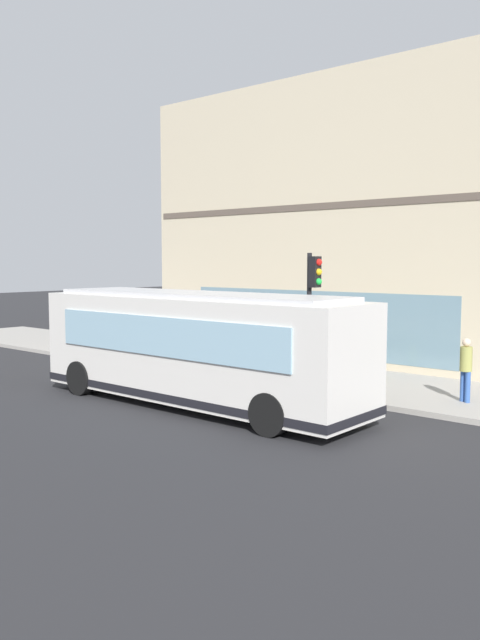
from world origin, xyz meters
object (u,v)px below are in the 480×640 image
(traffic_light_near_corner, at_px, (313,295))
(pedestrian_walking_along_curb, at_px, (285,341))
(newspaper_vending_box, at_px, (250,358))
(fire_hydrant, at_px, (370,366))
(pedestrian_by_light_pole, at_px, (466,365))
(city_bus_nearside, at_px, (196,349))
(pedestrian_near_building_entrance, at_px, (205,332))

(traffic_light_near_corner, relative_size, pedestrian_walking_along_curb, 2.47)
(pedestrian_walking_along_curb, xyz_separation_m, newspaper_vending_box, (-1.49, 0.34, -0.47))
(fire_hydrant, xyz_separation_m, pedestrian_walking_along_curb, (-0.14, 3.37, 0.56))
(pedestrian_by_light_pole, bearing_deg, fire_hydrant, 66.30)
(city_bus_nearside, height_order, fire_hydrant, city_bus_nearside)
(pedestrian_by_light_pole, bearing_deg, traffic_light_near_corner, 106.00)
(traffic_light_near_corner, relative_size, pedestrian_near_building_entrance, 2.41)
(city_bus_nearside, bearing_deg, traffic_light_near_corner, -23.70)
(fire_hydrant, xyz_separation_m, newspaper_vending_box, (-1.63, 3.71, 0.09))
(pedestrian_by_light_pole, height_order, pedestrian_walking_along_curb, pedestrian_by_light_pole)
(city_bus_nearside, height_order, pedestrian_by_light_pole, city_bus_nearside)
(fire_hydrant, height_order, pedestrian_walking_along_curb, pedestrian_walking_along_curb)
(pedestrian_near_building_entrance, height_order, pedestrian_by_light_pole, pedestrian_by_light_pole)
(fire_hydrant, xyz_separation_m, pedestrian_by_light_pole, (-1.66, -3.79, 0.63))
(traffic_light_near_corner, relative_size, fire_hydrant, 5.40)
(traffic_light_near_corner, xyz_separation_m, newspaper_vending_box, (1.21, 3.37, -2.33))
(pedestrian_near_building_entrance, relative_size, pedestrian_walking_along_curb, 1.03)
(fire_hydrant, bearing_deg, pedestrian_walking_along_curb, 92.36)
(traffic_light_near_corner, distance_m, newspaper_vending_box, 4.27)
(traffic_light_near_corner, xyz_separation_m, pedestrian_near_building_entrance, (2.80, 7.02, -1.83))
(city_bus_nearside, distance_m, fire_hydrant, 6.56)
(traffic_light_near_corner, relative_size, pedestrian_by_light_pole, 2.33)
(pedestrian_near_building_entrance, bearing_deg, newspaper_vending_box, -113.55)
(pedestrian_walking_along_curb, bearing_deg, newspaper_vending_box, 167.11)
(pedestrian_walking_along_curb, bearing_deg, pedestrian_near_building_entrance, 88.60)
(fire_hydrant, distance_m, pedestrian_by_light_pole, 4.18)
(pedestrian_walking_along_curb, bearing_deg, pedestrian_by_light_pole, -102.01)
(traffic_light_near_corner, relative_size, newspaper_vending_box, 4.44)
(pedestrian_near_building_entrance, distance_m, pedestrian_walking_along_curb, 3.99)
(pedestrian_by_light_pole, bearing_deg, pedestrian_near_building_entrance, 81.73)
(newspaper_vending_box, bearing_deg, traffic_light_near_corner, -109.80)
(city_bus_nearside, xyz_separation_m, newspaper_vending_box, (4.58, 1.89, -0.95))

